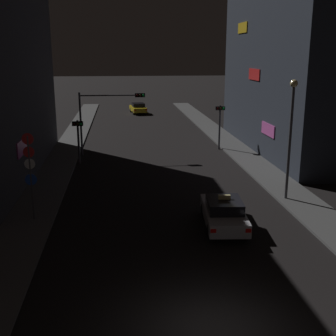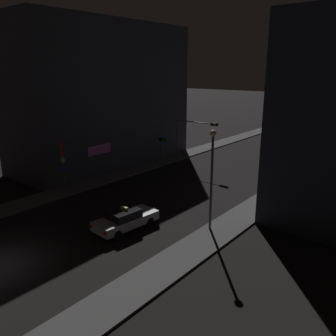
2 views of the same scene
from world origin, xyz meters
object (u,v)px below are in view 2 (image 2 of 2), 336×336
Objects in this scene: traffic_light_right_kerb at (281,152)px; sign_pole_left at (63,163)px; far_car at (302,132)px; taxi at (125,219)px; traffic_light_overhead at (193,132)px; traffic_light_left_kerb at (162,146)px; street_lamp_near_block at (212,169)px.

sign_pole_left is (-12.75, -15.28, -0.07)m from traffic_light_right_kerb.
far_car is 1.22× the size of traffic_light_right_kerb.
far_car is 39.83m from sign_pole_left.
traffic_light_right_kerb reaches higher than far_car.
sign_pole_left reaches higher than taxi.
traffic_light_overhead reaches higher than traffic_light_right_kerb.
traffic_light_overhead is 1.38× the size of traffic_light_right_kerb.
street_lamp_near_block is (12.30, -9.82, 1.84)m from traffic_light_left_kerb.
taxi is 0.70× the size of street_lamp_near_block.
traffic_light_left_kerb is at bearing -128.50° from traffic_light_overhead.
taxi is 1.07× the size of sign_pole_left.
traffic_light_right_kerb is (11.54, 3.75, 0.34)m from traffic_light_left_kerb.
traffic_light_overhead is 16.10m from street_lamp_near_block.
far_car is at bearing 93.22° from taxi.
taxi is 6.58m from street_lamp_near_block.
street_lamp_near_block is (10.22, -12.43, 0.48)m from traffic_light_overhead.
traffic_light_right_kerb is (5.94, -23.92, 1.98)m from far_car.
street_lamp_near_block is (6.71, -37.48, 3.48)m from far_car.
traffic_light_overhead is 3.60m from traffic_light_left_kerb.
traffic_light_overhead is 14.56m from sign_pole_left.
traffic_light_overhead reaches higher than far_car.
traffic_light_left_kerb is at bearing 141.40° from street_lamp_near_block.
street_lamp_near_block is at bearing -50.56° from traffic_light_overhead.
traffic_light_overhead is at bearing 51.50° from traffic_light_left_kerb.
traffic_light_overhead reaches higher than taxi.
street_lamp_near_block reaches higher than taxi.
street_lamp_near_block is at bearing -86.78° from traffic_light_right_kerb.
taxi is at bearing -86.78° from far_car.
street_lamp_near_block is at bearing -38.60° from traffic_light_left_kerb.
sign_pole_left is at bearing 169.33° from taxi.
taxi is 9.46m from sign_pole_left.
sign_pole_left reaches higher than traffic_light_left_kerb.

